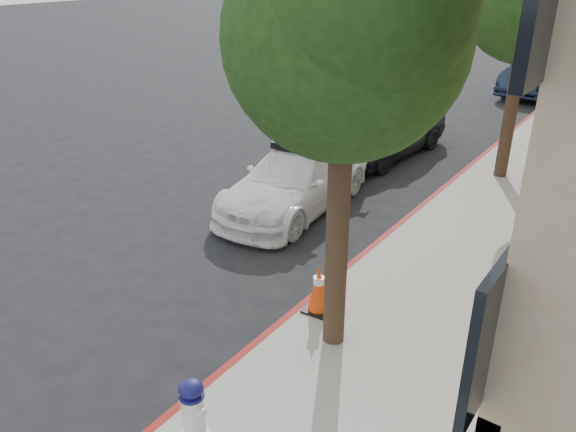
# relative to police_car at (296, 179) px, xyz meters

# --- Properties ---
(ground) EXTENTS (120.00, 120.00, 0.00)m
(ground) POSITION_rel_police_car_xyz_m (0.34, -1.76, -0.67)
(ground) COLOR black
(ground) RESTS_ON ground
(sidewalk) EXTENTS (3.20, 50.00, 0.15)m
(sidewalk) POSITION_rel_police_car_xyz_m (3.94, 8.24, -0.59)
(sidewalk) COLOR gray
(sidewalk) RESTS_ON ground
(curb_strip) EXTENTS (0.12, 50.00, 0.15)m
(curb_strip) POSITION_rel_police_car_xyz_m (2.40, 8.24, -0.59)
(curb_strip) COLOR maroon
(curb_strip) RESTS_ON ground
(tree_near) EXTENTS (2.92, 2.82, 5.62)m
(tree_near) POSITION_rel_police_car_xyz_m (3.26, -3.78, 3.61)
(tree_near) COLOR black
(tree_near) RESTS_ON sidewalk
(tree_mid) EXTENTS (2.77, 2.64, 5.43)m
(tree_mid) POSITION_rel_police_car_xyz_m (3.26, 4.22, 3.49)
(tree_mid) COLOR black
(tree_mid) RESTS_ON sidewalk
(police_car) EXTENTS (2.17, 4.68, 1.47)m
(police_car) POSITION_rel_police_car_xyz_m (0.00, 0.00, 0.00)
(police_car) COLOR white
(police_car) RESTS_ON ground
(parked_car_mid) EXTENTS (2.15, 4.61, 1.53)m
(parked_car_mid) POSITION_rel_police_car_xyz_m (-0.03, 4.49, 0.10)
(parked_car_mid) COLOR black
(parked_car_mid) RESTS_ON ground
(parked_car_far) EXTENTS (2.04, 5.05, 1.63)m
(parked_car_far) POSITION_rel_police_car_xyz_m (1.54, 15.00, 0.15)
(parked_car_far) COLOR #162138
(parked_car_far) RESTS_ON ground
(fire_hydrant) EXTENTS (0.36, 0.33, 0.86)m
(fire_hydrant) POSITION_rel_police_car_xyz_m (2.95, -6.25, -0.10)
(fire_hydrant) COLOR silver
(fire_hydrant) RESTS_ON sidewalk
(traffic_cone) EXTENTS (0.43, 0.43, 0.78)m
(traffic_cone) POSITION_rel_police_car_xyz_m (2.69, -3.29, -0.13)
(traffic_cone) COLOR black
(traffic_cone) RESTS_ON sidewalk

